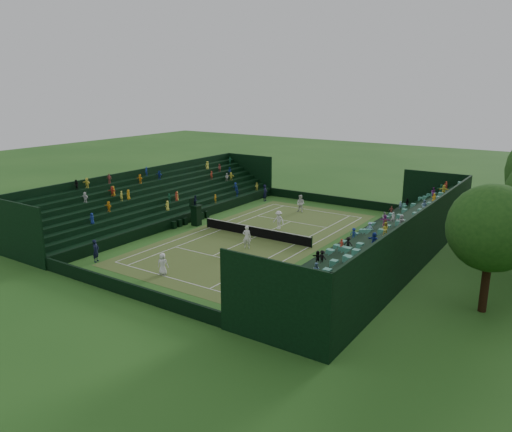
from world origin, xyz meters
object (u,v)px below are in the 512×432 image
Objects in this scene: player_near_east at (247,237)px; umpire_chair at (196,212)px; tennis_net at (256,231)px; player_far_west at (301,204)px; player_far_east at (279,220)px; player_near_west at (163,264)px.

umpire_chair is at bearing -43.86° from player_near_east.
tennis_net is 10.48m from player_far_west.
tennis_net is at bearing -82.68° from player_far_west.
player_far_east is at bearing -77.04° from player_far_west.
player_near_west reaches higher than tennis_net.
umpire_chair is 13.48m from player_near_west.
player_far_east is at bearing -116.36° from player_near_west.
tennis_net is 6.07× the size of player_far_west.
player_near_west is 0.92× the size of player_far_east.
umpire_chair is 12.11m from player_far_west.
tennis_net is 7.22m from umpire_chair.
player_near_east is 1.10× the size of player_far_east.
umpire_chair is 1.60× the size of player_far_west.
tennis_net is 5.85× the size of player_near_east.
player_near_west is 8.71m from player_near_east.
player_far_west is at bearing -111.71° from player_near_west.
player_near_east is at bearing -20.40° from umpire_chair.
player_near_west is 15.14m from player_far_east.
tennis_net is 6.98× the size of player_near_west.
tennis_net is 3.46m from player_far_east.
player_near_east is (8.33, -3.10, -0.32)m from umpire_chair.
player_far_west is at bearing 95.90° from tennis_net.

